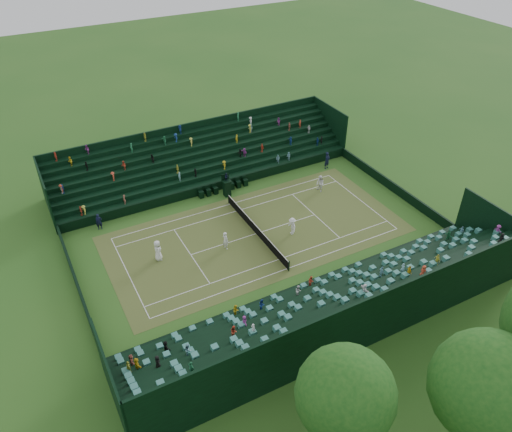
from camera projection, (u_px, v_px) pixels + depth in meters
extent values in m
plane|color=#295B1D|center=(256.00, 234.00, 45.56)|extent=(160.00, 160.00, 0.00)
cube|color=#3C6B23|center=(256.00, 234.00, 45.55)|extent=(12.97, 26.77, 0.01)
cube|color=black|center=(392.00, 186.00, 51.38)|extent=(17.17, 0.20, 1.00)
cube|color=black|center=(78.00, 286.00, 39.16)|extent=(17.17, 0.20, 1.00)
cube|color=black|center=(307.00, 286.00, 39.15)|extent=(0.20, 31.77, 1.00)
cube|color=black|center=(217.00, 186.00, 51.38)|extent=(0.20, 31.77, 1.00)
cube|color=black|center=(310.00, 290.00, 38.79)|extent=(0.80, 32.00, 1.00)
cube|color=black|center=(316.00, 295.00, 38.09)|extent=(0.80, 32.00, 1.45)
cube|color=black|center=(322.00, 299.00, 37.38)|extent=(0.80, 32.00, 1.90)
cube|color=black|center=(329.00, 304.00, 36.68)|extent=(0.80, 32.00, 2.35)
cube|color=black|center=(335.00, 309.00, 35.97)|extent=(0.80, 32.00, 2.80)
cube|color=black|center=(342.00, 314.00, 35.26)|extent=(0.80, 32.00, 3.25)
cube|color=black|center=(349.00, 319.00, 34.56)|extent=(0.80, 32.00, 3.70)
cube|color=black|center=(357.00, 324.00, 33.85)|extent=(0.80, 32.00, 4.15)
cube|color=black|center=(362.00, 325.00, 33.27)|extent=(0.20, 32.00, 4.90)
cube|color=black|center=(215.00, 184.00, 51.74)|extent=(0.80, 32.00, 1.00)
cube|color=black|center=(212.00, 178.00, 52.19)|extent=(0.80, 32.00, 1.45)
cube|color=black|center=(209.00, 173.00, 52.63)|extent=(0.80, 32.00, 1.90)
cube|color=black|center=(206.00, 168.00, 53.08)|extent=(0.80, 32.00, 2.35)
cube|color=black|center=(203.00, 163.00, 53.53)|extent=(0.80, 32.00, 2.80)
cube|color=black|center=(200.00, 158.00, 53.97)|extent=(0.80, 32.00, 3.25)
cube|color=black|center=(197.00, 153.00, 54.42)|extent=(0.80, 32.00, 3.70)
cube|color=black|center=(194.00, 148.00, 54.87)|extent=(0.80, 32.00, 4.15)
cube|color=black|center=(192.00, 143.00, 55.01)|extent=(0.20, 32.00, 4.90)
cylinder|color=black|center=(229.00, 198.00, 49.42)|extent=(0.10, 0.10, 1.06)
cylinder|color=black|center=(289.00, 266.00, 41.08)|extent=(0.10, 0.10, 1.06)
cube|color=black|center=(256.00, 230.00, 45.29)|extent=(11.57, 0.02, 0.86)
cube|color=white|center=(256.00, 226.00, 45.02)|extent=(11.57, 0.04, 0.07)
sphere|color=#184E16|center=(345.00, 395.00, 25.56)|extent=(5.30, 5.30, 5.30)
sphere|color=#184E16|center=(488.00, 388.00, 25.08)|extent=(6.00, 6.00, 6.00)
cube|color=black|center=(227.00, 189.00, 50.35)|extent=(0.65, 0.65, 1.67)
cube|color=black|center=(227.00, 181.00, 49.84)|extent=(0.84, 0.84, 0.09)
cube|color=black|center=(225.00, 177.00, 49.89)|extent=(0.07, 0.84, 0.65)
imported|color=black|center=(227.00, 177.00, 49.56)|extent=(0.39, 0.47, 0.86)
cube|color=black|center=(201.00, 194.00, 50.30)|extent=(0.46, 0.46, 0.74)
cube|color=black|center=(200.00, 190.00, 50.20)|extent=(0.06, 0.46, 0.46)
cube|color=black|center=(208.00, 192.00, 50.61)|extent=(0.46, 0.46, 0.74)
cube|color=black|center=(207.00, 188.00, 50.51)|extent=(0.06, 0.46, 0.46)
cube|color=black|center=(216.00, 190.00, 50.92)|extent=(0.46, 0.46, 0.74)
cube|color=black|center=(214.00, 186.00, 50.82)|extent=(0.06, 0.46, 0.46)
cube|color=black|center=(231.00, 186.00, 51.61)|extent=(0.46, 0.46, 0.74)
cube|color=black|center=(230.00, 181.00, 51.51)|extent=(0.06, 0.46, 0.46)
cube|color=black|center=(238.00, 184.00, 51.92)|extent=(0.46, 0.46, 0.74)
cube|color=black|center=(237.00, 179.00, 51.82)|extent=(0.06, 0.46, 0.46)
cube|color=black|center=(245.00, 182.00, 52.23)|extent=(0.46, 0.46, 0.74)
cube|color=black|center=(244.00, 178.00, 52.13)|extent=(0.06, 0.46, 0.46)
imported|color=white|center=(158.00, 250.00, 42.06)|extent=(1.04, 0.77, 1.95)
imported|color=white|center=(225.00, 240.00, 43.35)|extent=(0.72, 0.56, 1.75)
imported|color=white|center=(320.00, 184.00, 51.01)|extent=(0.93, 0.75, 1.79)
imported|color=white|center=(292.00, 226.00, 45.09)|extent=(1.15, 0.71, 1.71)
imported|color=black|center=(327.00, 160.00, 54.83)|extent=(0.67, 0.83, 1.97)
imported|color=black|center=(99.00, 222.00, 45.72)|extent=(0.50, 0.65, 1.60)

